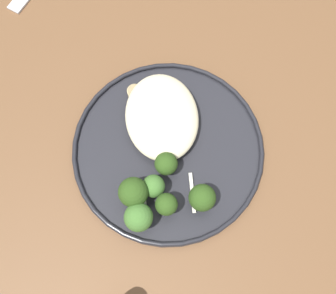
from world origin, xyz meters
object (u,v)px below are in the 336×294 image
Objects in this scene: broccoli_floret_small_sprig at (153,186)px; seared_scallop_left_edge at (163,97)px; seared_scallop_on_noodles at (135,92)px; seared_scallop_half_hidden at (189,128)px; broccoli_floret_tall_stalk at (166,164)px; seared_scallop_large_seared at (167,128)px; seared_scallop_center_golden at (152,138)px; broccoli_floret_left_leaning at (139,217)px; broccoli_floret_rear_charred at (166,205)px; broccoli_floret_center_pile at (133,192)px; broccoli_floret_right_tilted at (202,198)px; dinner_plate at (168,149)px; seared_scallop_right_edge at (163,115)px.

seared_scallop_left_edge is at bearing 167.59° from broccoli_floret_small_sprig.
seared_scallop_on_noodles is 0.10m from seared_scallop_half_hidden.
broccoli_floret_tall_stalk reaches higher than seared_scallop_on_noodles.
broccoli_floret_small_sprig is at bearing -18.73° from seared_scallop_large_seared.
broccoli_floret_left_leaning is (0.12, -0.03, 0.02)m from seared_scallop_center_golden.
broccoli_floret_small_sprig is at bearing -153.12° from broccoli_floret_rear_charred.
seared_scallop_on_noodles is 0.17m from broccoli_floret_center_pile.
seared_scallop_on_noodles is 0.50× the size of broccoli_floret_tall_stalk.
broccoli_floret_right_tilted is at bearing -0.09° from seared_scallop_half_hidden.
seared_scallop_half_hidden is 0.50× the size of broccoli_floret_rear_charred.
broccoli_floret_tall_stalk reaches higher than dinner_plate.
broccoli_floret_center_pile is at bearing -75.96° from broccoli_floret_small_sprig.
seared_scallop_large_seared is 0.63× the size of broccoli_floret_rear_charred.
broccoli_floret_tall_stalk and broccoli_floret_small_sprig have the same top height.
seared_scallop_right_edge is 0.04m from seared_scallop_center_golden.
seared_scallop_half_hidden is 0.46× the size of broccoli_floret_left_leaning.
broccoli_floret_right_tilted is (0.18, 0.08, 0.02)m from seared_scallop_on_noodles.
seared_scallop_on_noodles is 0.08m from seared_scallop_large_seared.
seared_scallop_right_edge reaches higher than seared_scallop_on_noodles.
broccoli_floret_rear_charred reaches higher than seared_scallop_left_edge.
seared_scallop_half_hidden is (0.00, 0.03, 0.00)m from seared_scallop_large_seared.
broccoli_floret_tall_stalk is 0.87× the size of broccoli_floret_right_tilted.
broccoli_floret_small_sprig is (-0.01, 0.03, -0.01)m from broccoli_floret_center_pile.
seared_scallop_on_noodles is at bearing -172.20° from broccoli_floret_rear_charred.
dinner_plate is 8.67× the size of seared_scallop_center_golden.
seared_scallop_left_edge is at bearing -168.82° from broccoli_floret_right_tilted.
broccoli_floret_right_tilted is at bearing 15.06° from seared_scallop_right_edge.
broccoli_floret_right_tilted reaches higher than broccoli_floret_tall_stalk.
seared_scallop_half_hidden is at bearing 46.89° from seared_scallop_on_noodles.
seared_scallop_center_golden is 1.28× the size of seared_scallop_half_hidden.
seared_scallop_large_seared is 0.05m from seared_scallop_left_edge.
dinner_plate is at bearing -55.08° from seared_scallop_half_hidden.
seared_scallop_large_seared is at bearing 148.91° from broccoli_floret_center_pile.
dinner_plate is 10.27× the size of seared_scallop_right_edge.
seared_scallop_center_golden is 0.06m from seared_scallop_half_hidden.
seared_scallop_large_seared is 0.06m from broccoli_floret_tall_stalk.
seared_scallop_on_noodles is at bearing -147.82° from seared_scallop_large_seared.
broccoli_floret_center_pile reaches higher than seared_scallop_left_edge.
broccoli_floret_center_pile is (0.16, -0.02, 0.03)m from seared_scallop_on_noodles.
seared_scallop_right_edge reaches higher than dinner_plate.
seared_scallop_right_edge is 0.03m from seared_scallop_left_edge.
broccoli_floret_rear_charred is (0.19, 0.03, 0.02)m from seared_scallop_on_noodles.
seared_scallop_left_edge is at bearing 70.63° from seared_scallop_on_noodles.
broccoli_floret_rear_charred is at bearing -86.88° from broccoli_floret_right_tilted.
broccoli_floret_left_leaning is at bearing -31.64° from broccoli_floret_small_sprig.
seared_scallop_right_edge is 0.52× the size of broccoli_floret_right_tilted.
broccoli_floret_left_leaning is (0.13, -0.09, 0.02)m from seared_scallop_half_hidden.
seared_scallop_right_edge is 0.08m from broccoli_floret_tall_stalk.
seared_scallop_left_edge is (-0.08, 0.00, 0.01)m from dinner_plate.
seared_scallop_half_hidden is at bearing 144.75° from broccoli_floret_left_leaning.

